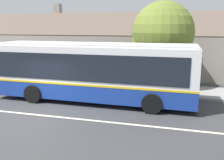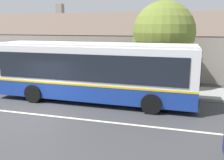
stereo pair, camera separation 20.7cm
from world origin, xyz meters
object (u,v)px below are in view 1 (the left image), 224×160
object	(u,v)px
transit_bus	(93,71)
bench_by_building	(32,76)
street_tree_primary	(160,34)
bench_down_street	(80,79)

from	to	relation	value
transit_bus	bench_by_building	world-z (taller)	transit_bus
transit_bus	bench_by_building	distance (m)	6.78
bench_by_building	street_tree_primary	world-z (taller)	street_tree_primary
bench_by_building	bench_down_street	world-z (taller)	same
transit_bus	street_tree_primary	world-z (taller)	street_tree_primary
bench_by_building	transit_bus	bearing A→B (deg)	-27.56
transit_bus	street_tree_primary	bearing A→B (deg)	49.62
bench_by_building	street_tree_primary	distance (m)	9.75
transit_bus	bench_by_building	size ratio (longest dim) A/B	7.38
bench_down_street	street_tree_primary	world-z (taller)	street_tree_primary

